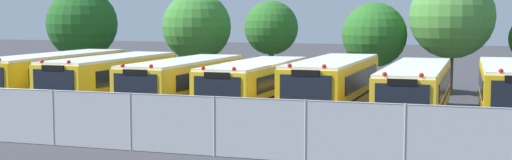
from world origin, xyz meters
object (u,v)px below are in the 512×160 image
(tree_1, at_px, (197,26))
(tree_3, at_px, (375,36))
(school_bus_5, at_px, (416,90))
(school_bus_1, at_px, (112,79))
(tree_0, at_px, (81,23))
(traffic_cone, at_px, (195,139))
(school_bus_0, at_px, (55,76))
(tree_4, at_px, (454,15))
(school_bus_3, at_px, (256,85))
(school_bus_2, at_px, (184,82))
(school_bus_6, at_px, (512,91))
(tree_2, at_px, (270,28))
(school_bus_4, at_px, (333,85))

(tree_1, height_order, tree_3, tree_1)
(school_bus_5, relative_size, tree_1, 1.88)
(school_bus_5, height_order, tree_3, tree_3)
(school_bus_1, bearing_deg, tree_0, -51.23)
(school_bus_5, relative_size, traffic_cone, 25.51)
(tree_0, height_order, traffic_cone, tree_0)
(school_bus_5, relative_size, tree_0, 1.79)
(school_bus_0, distance_m, tree_4, 22.74)
(tree_1, bearing_deg, school_bus_1, -89.16)
(school_bus_3, xyz_separation_m, school_bus_5, (7.57, -0.10, 0.01))
(school_bus_0, height_order, school_bus_2, school_bus_0)
(school_bus_2, bearing_deg, school_bus_0, -1.26)
(tree_0, xyz_separation_m, tree_1, (8.62, 0.26, -0.15))
(tree_1, bearing_deg, school_bus_6, -29.93)
(school_bus_6, bearing_deg, tree_1, -31.09)
(school_bus_0, xyz_separation_m, school_bus_3, (11.22, -0.01, -0.10))
(school_bus_3, relative_size, tree_1, 1.63)
(traffic_cone, bearing_deg, school_bus_5, 50.30)
(school_bus_1, relative_size, tree_1, 1.63)
(school_bus_1, height_order, tree_2, tree_2)
(school_bus_0, height_order, school_bus_5, school_bus_0)
(school_bus_5, bearing_deg, tree_4, -96.02)
(school_bus_3, height_order, school_bus_5, school_bus_5)
(school_bus_4, bearing_deg, school_bus_6, -178.65)
(school_bus_1, height_order, school_bus_6, school_bus_6)
(school_bus_6, xyz_separation_m, traffic_cone, (-11.05, -8.52, -1.21))
(school_bus_4, height_order, school_bus_6, school_bus_4)
(school_bus_0, distance_m, school_bus_4, 15.05)
(school_bus_4, bearing_deg, school_bus_5, -178.04)
(school_bus_4, relative_size, traffic_cone, 22.67)
(tree_1, distance_m, tree_2, 5.24)
(school_bus_6, bearing_deg, school_bus_2, -0.59)
(school_bus_1, bearing_deg, school_bus_4, -177.84)
(school_bus_0, relative_size, traffic_cone, 24.55)
(school_bus_5, bearing_deg, school_bus_2, 0.92)
(tree_2, relative_size, tree_3, 1.02)
(school_bus_2, xyz_separation_m, traffic_cone, (4.11, -8.37, -1.15))
(school_bus_3, xyz_separation_m, school_bus_4, (3.83, -0.19, 0.11))
(school_bus_1, relative_size, school_bus_2, 0.99)
(school_bus_3, distance_m, tree_3, 11.44)
(tree_1, height_order, tree_2, tree_1)
(school_bus_4, bearing_deg, school_bus_0, -0.06)
(tree_0, xyz_separation_m, tree_4, (25.03, -0.27, 0.53))
(tree_1, bearing_deg, traffic_cone, -67.33)
(tree_0, relative_size, tree_3, 1.20)
(school_bus_6, height_order, tree_4, tree_4)
(tree_3, bearing_deg, school_bus_5, -72.29)
(tree_1, height_order, tree_4, tree_4)
(tree_0, bearing_deg, school_bus_6, -21.22)
(tree_3, bearing_deg, school_bus_0, -145.94)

